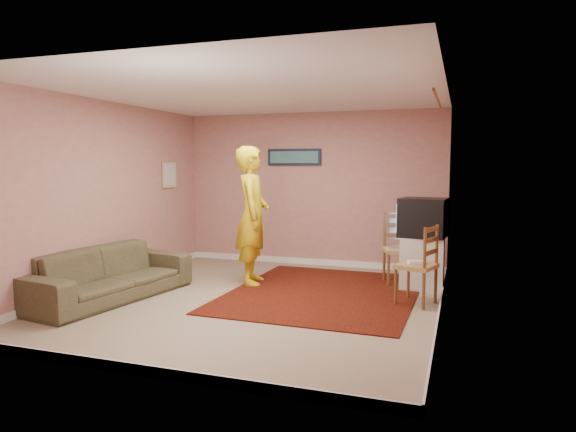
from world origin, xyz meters
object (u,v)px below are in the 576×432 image
(tv_cabinet, at_px, (422,263))
(sofa, at_px, (110,274))
(crt_tv, at_px, (423,217))
(person, at_px, (252,216))
(chair_a, at_px, (400,241))
(chair_b, at_px, (416,256))

(tv_cabinet, height_order, sofa, tv_cabinet)
(crt_tv, bearing_deg, sofa, -146.44)
(crt_tv, relative_size, person, 0.34)
(person, bearing_deg, sofa, 117.95)
(person, bearing_deg, chair_a, -89.40)
(chair_a, distance_m, chair_b, 1.09)
(chair_a, height_order, chair_b, chair_a)
(sofa, distance_m, person, 2.09)
(chair_a, xyz_separation_m, sofa, (-3.43, -2.06, -0.29))
(chair_b, height_order, person, person)
(chair_b, xyz_separation_m, sofa, (-3.74, -1.01, -0.27))
(person, bearing_deg, crt_tv, -95.94)
(chair_b, bearing_deg, crt_tv, -162.35)
(chair_a, relative_size, sofa, 0.25)
(person, bearing_deg, tv_cabinet, -95.98)
(chair_b, relative_size, person, 0.28)
(chair_b, height_order, sofa, chair_b)
(tv_cabinet, distance_m, person, 2.48)
(crt_tv, xyz_separation_m, person, (-2.35, -0.47, -0.00))
(sofa, xyz_separation_m, person, (1.40, 1.41, 0.66))
(tv_cabinet, bearing_deg, person, -168.76)
(tv_cabinet, bearing_deg, chair_a, 150.40)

